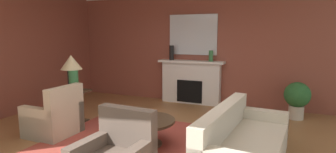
{
  "coord_description": "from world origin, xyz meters",
  "views": [
    {
      "loc": [
        1.92,
        -4.11,
        1.86
      ],
      "look_at": [
        -0.21,
        1.05,
        1.0
      ],
      "focal_mm": 28.92,
      "sensor_mm": 36.0,
      "label": 1
    }
  ],
  "objects_px": {
    "table_lamp": "(71,66)",
    "vase_mantel_left": "(172,53)",
    "sofa": "(243,148)",
    "armchair_near_window": "(55,119)",
    "potted_plant": "(297,97)",
    "coffee_table": "(146,126)",
    "vase_mantel_right": "(211,56)",
    "side_table": "(73,104)",
    "vase_on_side_table": "(74,81)",
    "fireplace": "(191,83)",
    "mantel_mirror": "(193,35)"
  },
  "relations": [
    {
      "from": "table_lamp",
      "to": "sofa",
      "type": "bearing_deg",
      "value": -10.45
    },
    {
      "from": "armchair_near_window",
      "to": "table_lamp",
      "type": "bearing_deg",
      "value": 103.84
    },
    {
      "from": "vase_mantel_right",
      "to": "vase_mantel_left",
      "type": "xyz_separation_m",
      "value": [
        -1.1,
        0.0,
        0.06
      ]
    },
    {
      "from": "mantel_mirror",
      "to": "vase_mantel_left",
      "type": "xyz_separation_m",
      "value": [
        -0.55,
        -0.17,
        -0.49
      ]
    },
    {
      "from": "side_table",
      "to": "vase_on_side_table",
      "type": "xyz_separation_m",
      "value": [
        0.15,
        -0.12,
        0.53
      ]
    },
    {
      "from": "side_table",
      "to": "vase_on_side_table",
      "type": "bearing_deg",
      "value": -38.66
    },
    {
      "from": "sofa",
      "to": "vase_mantel_right",
      "type": "relative_size",
      "value": 7.62
    },
    {
      "from": "potted_plant",
      "to": "vase_mantel_right",
      "type": "bearing_deg",
      "value": 168.88
    },
    {
      "from": "sofa",
      "to": "armchair_near_window",
      "type": "distance_m",
      "value": 3.42
    },
    {
      "from": "fireplace",
      "to": "potted_plant",
      "type": "relative_size",
      "value": 2.16
    },
    {
      "from": "vase_mantel_left",
      "to": "potted_plant",
      "type": "height_order",
      "value": "vase_mantel_left"
    },
    {
      "from": "fireplace",
      "to": "sofa",
      "type": "distance_m",
      "value": 3.71
    },
    {
      "from": "armchair_near_window",
      "to": "table_lamp",
      "type": "xyz_separation_m",
      "value": [
        -0.17,
        0.7,
        0.92
      ]
    },
    {
      "from": "table_lamp",
      "to": "vase_on_side_table",
      "type": "distance_m",
      "value": 0.36
    },
    {
      "from": "coffee_table",
      "to": "vase_on_side_table",
      "type": "distance_m",
      "value": 1.93
    },
    {
      "from": "mantel_mirror",
      "to": "vase_on_side_table",
      "type": "bearing_deg",
      "value": -120.24
    },
    {
      "from": "coffee_table",
      "to": "mantel_mirror",
      "type": "bearing_deg",
      "value": 93.09
    },
    {
      "from": "table_lamp",
      "to": "vase_mantel_left",
      "type": "relative_size",
      "value": 1.88
    },
    {
      "from": "vase_on_side_table",
      "to": "side_table",
      "type": "bearing_deg",
      "value": 141.34
    },
    {
      "from": "vase_mantel_left",
      "to": "sofa",
      "type": "bearing_deg",
      "value": -53.5
    },
    {
      "from": "coffee_table",
      "to": "table_lamp",
      "type": "bearing_deg",
      "value": 166.5
    },
    {
      "from": "vase_mantel_right",
      "to": "vase_on_side_table",
      "type": "bearing_deg",
      "value": -129.66
    },
    {
      "from": "side_table",
      "to": "vase_mantel_left",
      "type": "relative_size",
      "value": 1.75
    },
    {
      "from": "side_table",
      "to": "vase_mantel_left",
      "type": "xyz_separation_m",
      "value": [
        1.24,
        2.52,
        0.98
      ]
    },
    {
      "from": "mantel_mirror",
      "to": "armchair_near_window",
      "type": "relative_size",
      "value": 1.4
    },
    {
      "from": "fireplace",
      "to": "table_lamp",
      "type": "bearing_deg",
      "value": -124.84
    },
    {
      "from": "sofa",
      "to": "side_table",
      "type": "distance_m",
      "value": 3.65
    },
    {
      "from": "vase_on_side_table",
      "to": "mantel_mirror",
      "type": "bearing_deg",
      "value": 59.76
    },
    {
      "from": "vase_mantel_left",
      "to": "vase_mantel_right",
      "type": "bearing_deg",
      "value": 0.0
    },
    {
      "from": "mantel_mirror",
      "to": "table_lamp",
      "type": "xyz_separation_m",
      "value": [
        -1.79,
        -2.69,
        -0.64
      ]
    },
    {
      "from": "coffee_table",
      "to": "side_table",
      "type": "xyz_separation_m",
      "value": [
        -1.96,
        0.47,
        0.06
      ]
    },
    {
      "from": "coffee_table",
      "to": "table_lamp",
      "type": "distance_m",
      "value": 2.2
    },
    {
      "from": "table_lamp",
      "to": "potted_plant",
      "type": "xyz_separation_m",
      "value": [
        4.4,
        2.11,
        -0.73
      ]
    },
    {
      "from": "fireplace",
      "to": "potted_plant",
      "type": "bearing_deg",
      "value": -9.88
    },
    {
      "from": "fireplace",
      "to": "vase_mantel_right",
      "type": "distance_m",
      "value": 0.94
    },
    {
      "from": "side_table",
      "to": "vase_on_side_table",
      "type": "distance_m",
      "value": 0.56
    },
    {
      "from": "coffee_table",
      "to": "vase_mantel_left",
      "type": "height_order",
      "value": "vase_mantel_left"
    },
    {
      "from": "mantel_mirror",
      "to": "vase_mantel_right",
      "type": "xyz_separation_m",
      "value": [
        0.55,
        -0.17,
        -0.55
      ]
    },
    {
      "from": "vase_mantel_left",
      "to": "potted_plant",
      "type": "relative_size",
      "value": 0.48
    },
    {
      "from": "table_lamp",
      "to": "vase_on_side_table",
      "type": "bearing_deg",
      "value": -38.66
    },
    {
      "from": "fireplace",
      "to": "mantel_mirror",
      "type": "relative_size",
      "value": 1.36
    },
    {
      "from": "fireplace",
      "to": "coffee_table",
      "type": "relative_size",
      "value": 1.8
    },
    {
      "from": "potted_plant",
      "to": "coffee_table",
      "type": "bearing_deg",
      "value": -133.38
    },
    {
      "from": "fireplace",
      "to": "side_table",
      "type": "relative_size",
      "value": 2.57
    },
    {
      "from": "fireplace",
      "to": "vase_mantel_right",
      "type": "relative_size",
      "value": 6.29
    },
    {
      "from": "coffee_table",
      "to": "vase_mantel_right",
      "type": "xyz_separation_m",
      "value": [
        0.38,
        2.99,
        0.98
      ]
    },
    {
      "from": "mantel_mirror",
      "to": "vase_mantel_right",
      "type": "distance_m",
      "value": 0.79
    },
    {
      "from": "vase_mantel_left",
      "to": "side_table",
      "type": "bearing_deg",
      "value": -116.16
    },
    {
      "from": "side_table",
      "to": "sofa",
      "type": "bearing_deg",
      "value": -10.45
    },
    {
      "from": "armchair_near_window",
      "to": "side_table",
      "type": "xyz_separation_m",
      "value": [
        -0.17,
        0.7,
        0.09
      ]
    }
  ]
}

